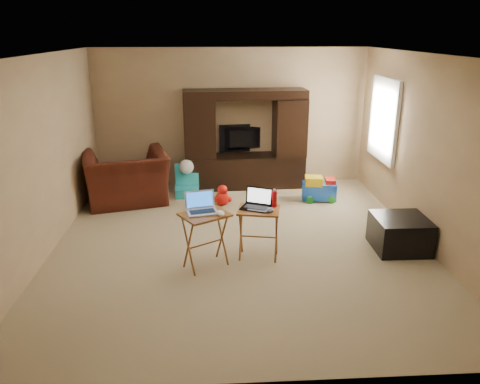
{
  "coord_description": "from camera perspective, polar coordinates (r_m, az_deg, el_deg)",
  "views": [
    {
      "loc": [
        -0.34,
        -5.9,
        2.77
      ],
      "look_at": [
        0.0,
        -0.2,
        0.8
      ],
      "focal_mm": 35.0,
      "sensor_mm": 36.0,
      "label": 1
    }
  ],
  "objects": [
    {
      "name": "push_toy",
      "position": [
        8.13,
        9.63,
        0.46
      ],
      "size": [
        0.63,
        0.49,
        0.43
      ],
      "primitive_type": null,
      "rotation": [
        0.0,
        0.0,
        -0.14
      ],
      "color": "blue",
      "rests_on": "floor"
    },
    {
      "name": "floor",
      "position": [
        6.53,
        -0.11,
        -6.08
      ],
      "size": [
        5.5,
        5.5,
        0.0
      ],
      "primitive_type": "plane",
      "color": "tan",
      "rests_on": "ground"
    },
    {
      "name": "television",
      "position": [
        8.79,
        0.48,
        6.5
      ],
      "size": [
        0.92,
        0.26,
        0.52
      ],
      "primitive_type": "imported",
      "rotation": [
        0.0,
        0.0,
        3.29
      ],
      "color": "black",
      "rests_on": "entertainment_center"
    },
    {
      "name": "wall_back",
      "position": [
        8.79,
        -1.17,
        9.09
      ],
      "size": [
        5.0,
        0.0,
        5.0
      ],
      "primitive_type": "plane",
      "rotation": [
        1.57,
        0.0,
        0.0
      ],
      "color": "tan",
      "rests_on": "ground"
    },
    {
      "name": "entertainment_center",
      "position": [
        8.57,
        0.58,
        6.42
      ],
      "size": [
        2.22,
        0.65,
        1.79
      ],
      "primitive_type": "cube",
      "rotation": [
        0.0,
        0.0,
        0.05
      ],
      "color": "black",
      "rests_on": "floor"
    },
    {
      "name": "mouse_left",
      "position": [
        5.54,
        -2.36,
        -2.61
      ],
      "size": [
        0.12,
        0.16,
        0.06
      ],
      "primitive_type": "ellipsoid",
      "rotation": [
        0.0,
        0.0,
        0.26
      ],
      "color": "white",
      "rests_on": "tray_table_left"
    },
    {
      "name": "window_pane",
      "position": [
        8.08,
        17.25,
        8.44
      ],
      "size": [
        0.0,
        1.2,
        1.2
      ],
      "primitive_type": "plane",
      "rotation": [
        1.57,
        0.0,
        -1.57
      ],
      "color": "white",
      "rests_on": "ground"
    },
    {
      "name": "ottoman",
      "position": [
        6.6,
        18.91,
        -4.79
      ],
      "size": [
        0.69,
        0.69,
        0.44
      ],
      "primitive_type": "cube",
      "rotation": [
        0.0,
        0.0,
        -0.01
      ],
      "color": "black",
      "rests_on": "floor"
    },
    {
      "name": "wall_left",
      "position": [
        6.46,
        -22.89,
        3.92
      ],
      "size": [
        0.0,
        5.5,
        5.5
      ],
      "primitive_type": "plane",
      "rotation": [
        1.57,
        0.0,
        1.57
      ],
      "color": "tan",
      "rests_on": "ground"
    },
    {
      "name": "plush_toy",
      "position": [
        7.8,
        -2.14,
        -0.37
      ],
      "size": [
        0.32,
        0.27,
        0.36
      ],
      "primitive_type": null,
      "color": "red",
      "rests_on": "floor"
    },
    {
      "name": "child_rocker",
      "position": [
        8.27,
        -6.53,
        1.37
      ],
      "size": [
        0.45,
        0.5,
        0.55
      ],
      "primitive_type": null,
      "rotation": [
        0.0,
        0.0,
        0.07
      ],
      "color": "teal",
      "rests_on": "floor"
    },
    {
      "name": "water_bottle",
      "position": [
        5.9,
        4.19,
        -0.84
      ],
      "size": [
        0.07,
        0.07,
        0.21
      ],
      "primitive_type": "cylinder",
      "color": "red",
      "rests_on": "tray_table_right"
    },
    {
      "name": "wall_right",
      "position": [
        6.72,
        21.76,
        4.61
      ],
      "size": [
        0.0,
        5.5,
        5.5
      ],
      "primitive_type": "plane",
      "rotation": [
        1.57,
        0.0,
        -1.57
      ],
      "color": "tan",
      "rests_on": "ground"
    },
    {
      "name": "wall_front",
      "position": [
        3.51,
        2.52,
        -6.65
      ],
      "size": [
        5.0,
        0.0,
        5.0
      ],
      "primitive_type": "plane",
      "rotation": [
        -1.57,
        0.0,
        0.0
      ],
      "color": "tan",
      "rests_on": "ground"
    },
    {
      "name": "laptop_left",
      "position": [
        5.6,
        -4.65,
        -1.41
      ],
      "size": [
        0.42,
        0.37,
        0.24
      ],
      "primitive_type": "cube",
      "rotation": [
        0.0,
        0.0,
        0.22
      ],
      "color": "#B8B7BC",
      "rests_on": "tray_table_left"
    },
    {
      "name": "recliner",
      "position": [
        8.08,
        -13.7,
        1.7
      ],
      "size": [
        1.59,
        1.48,
        0.87
      ],
      "primitive_type": "imported",
      "rotation": [
        0.0,
        0.0,
        3.41
      ],
      "color": "#44170E",
      "rests_on": "floor"
    },
    {
      "name": "window_frame",
      "position": [
        8.08,
        17.11,
        8.45
      ],
      "size": [
        0.06,
        1.14,
        1.34
      ],
      "primitive_type": "cube",
      "color": "white",
      "rests_on": "ground"
    },
    {
      "name": "tray_table_right",
      "position": [
        5.97,
        2.28,
        -5.08
      ],
      "size": [
        0.58,
        0.5,
        0.67
      ],
      "primitive_type": "cube",
      "rotation": [
        0.0,
        0.0,
        -0.2
      ],
      "color": "#935F23",
      "rests_on": "floor"
    },
    {
      "name": "laptop_right",
      "position": [
        5.81,
        1.92,
        -0.93
      ],
      "size": [
        0.44,
        0.4,
        0.24
      ],
      "primitive_type": "cube",
      "rotation": [
        0.0,
        0.0,
        -0.42
      ],
      "color": "black",
      "rests_on": "tray_table_right"
    },
    {
      "name": "mouse_right",
      "position": [
        5.73,
        3.74,
        -2.24
      ],
      "size": [
        0.11,
        0.15,
        0.06
      ],
      "primitive_type": "ellipsoid",
      "rotation": [
        0.0,
        0.0,
        -0.17
      ],
      "color": "#3D3D41",
      "rests_on": "tray_table_right"
    },
    {
      "name": "ceiling",
      "position": [
        5.91,
        -0.12,
        16.42
      ],
      "size": [
        5.5,
        5.5,
        0.0
      ],
      "primitive_type": "plane",
      "rotation": [
        3.14,
        0.0,
        0.0
      ],
      "color": "silver",
      "rests_on": "ground"
    },
    {
      "name": "tray_table_left",
      "position": [
        5.75,
        -4.23,
        -5.9
      ],
      "size": [
        0.68,
        0.65,
        0.7
      ],
      "primitive_type": "cube",
      "rotation": [
        0.0,
        0.0,
        0.55
      ],
      "color": "#A66C28",
      "rests_on": "floor"
    }
  ]
}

